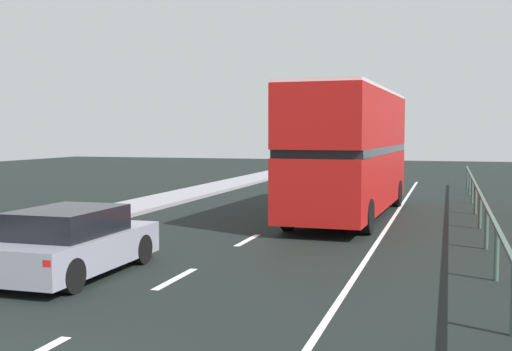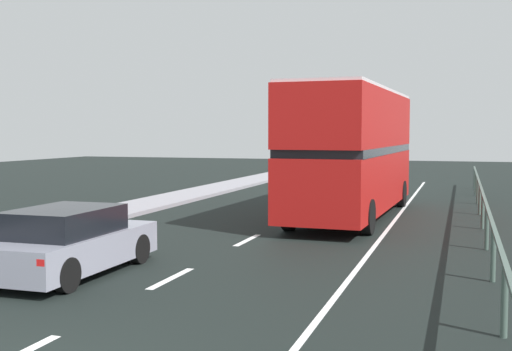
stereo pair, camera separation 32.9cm
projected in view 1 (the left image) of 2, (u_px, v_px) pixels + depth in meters
name	position (u px, v px, depth m)	size (l,w,h in m)	color
lane_paint_markings	(315.00, 256.00, 14.76)	(3.46, 46.00, 0.01)	silver
bridge_side_railing	(491.00, 224.00, 13.95)	(0.10, 42.00, 1.06)	#43564D
double_decker_bus_red	(350.00, 149.00, 21.43)	(2.88, 10.25, 4.27)	#B21513
hatchback_car_near	(72.00, 243.00, 12.77)	(1.84, 4.09, 1.36)	gray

